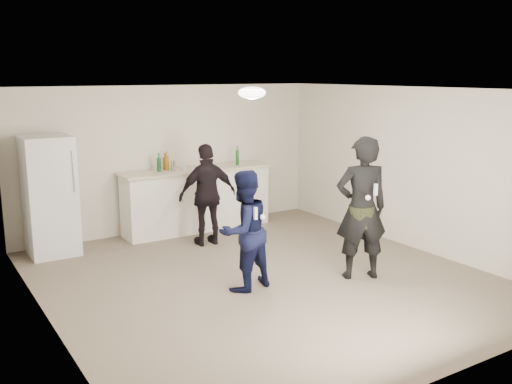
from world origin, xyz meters
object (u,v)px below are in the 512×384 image
shaker (173,166)px  spectator (208,195)px  counter (197,200)px  woman (361,208)px  man (244,231)px  fridge (50,196)px

shaker → spectator: (0.21, -0.84, -0.36)m
counter → woman: woman is taller
counter → spectator: 0.95m
man → fridge: bearing=-69.9°
counter → shaker: (-0.45, -0.04, 0.65)m
shaker → spectator: 0.94m
spectator → fridge: bearing=-15.1°
fridge → shaker: (2.02, 0.03, 0.28)m
fridge → man: bearing=-58.2°
counter → woman: 3.42m
shaker → man: size_ratio=0.11×
shaker → man: 2.85m
fridge → shaker: 2.04m
fridge → spectator: 2.37m
shaker → woman: woman is taller
fridge → woman: 4.59m
counter → fridge: 2.50m
counter → fridge: fridge is taller
fridge → spectator: bearing=-19.9°
fridge → shaker: fridge is taller
spectator → woman: bearing=117.7°
man → spectator: size_ratio=0.95×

